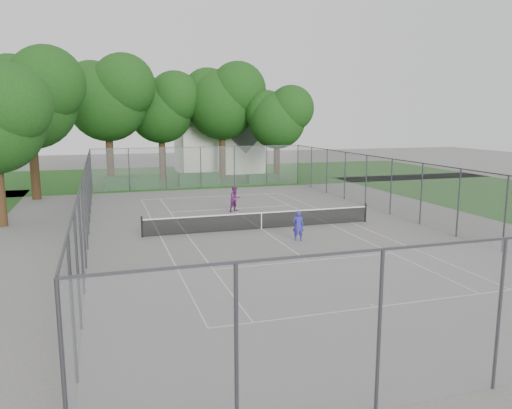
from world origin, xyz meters
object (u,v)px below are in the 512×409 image
object	(u,v)px
tennis_net	(261,220)
woman_player	(235,199)
girl_player	(298,225)
house	(218,132)

from	to	relation	value
tennis_net	woman_player	distance (m)	5.42
tennis_net	girl_player	distance (m)	3.10
girl_player	woman_player	size ratio (longest dim) A/B	0.93
girl_player	tennis_net	bearing A→B (deg)	-49.57
tennis_net	girl_player	world-z (taller)	girl_player
tennis_net	woman_player	size ratio (longest dim) A/B	7.86
house	woman_player	size ratio (longest dim) A/B	6.68
girl_player	house	bearing A→B (deg)	-73.67
house	woman_player	xyz separation A→B (m)	(-4.32, -23.28, -3.58)
girl_player	woman_player	xyz separation A→B (m)	(-1.00, 8.35, 0.06)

